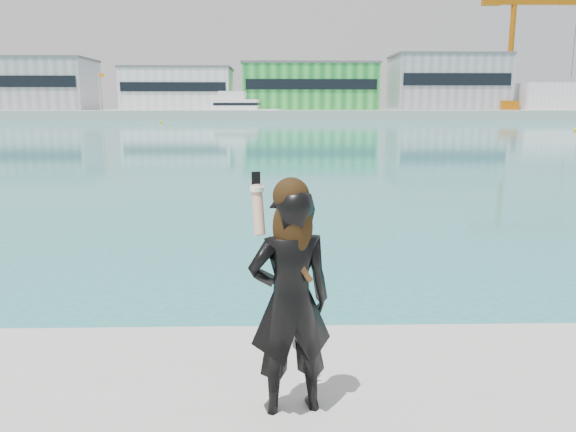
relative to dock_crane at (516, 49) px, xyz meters
name	(u,v)px	position (x,y,z in m)	size (l,w,h in m)	color
far_quay	(275,114)	(-53.20, 8.00, -14.07)	(320.00, 40.00, 2.00)	#9E9E99
warehouse_grey_left	(33,84)	(-108.20, 5.98, -7.30)	(26.52, 16.36, 11.50)	gray
warehouse_white	(179,89)	(-75.20, 5.98, -8.31)	(24.48, 15.35, 9.50)	silver
warehouse_green	(309,87)	(-45.20, 5.98, -7.81)	(30.60, 16.36, 10.50)	#208230
warehouse_grey_right	(447,82)	(-13.20, 5.98, -6.80)	(25.50, 15.35, 12.50)	gray
ancillary_shed	(543,96)	(8.80, 4.00, -10.07)	(12.00, 10.00, 6.00)	silver
dock_crane	(516,49)	(0.00, 0.00, 0.00)	(23.00, 4.00, 24.00)	#C05C0B
flagpole_left	(100,89)	(-91.11, -1.00, -8.53)	(1.28, 0.16, 8.00)	silver
flagpole_right	(375,89)	(-31.11, -1.00, -8.53)	(1.28, 0.16, 8.00)	silver
motor_yacht	(239,109)	(-60.82, -4.02, -12.86)	(17.27, 6.75, 7.85)	white
buoy_near	(576,131)	(-17.01, -59.33, -15.07)	(0.50, 0.50, 0.50)	yellow
buoy_far	(161,123)	(-72.89, -28.23, -15.07)	(0.50, 0.50, 0.50)	yellow
woman	(290,295)	(-53.29, -122.67, -13.33)	(0.71, 0.54, 1.84)	black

